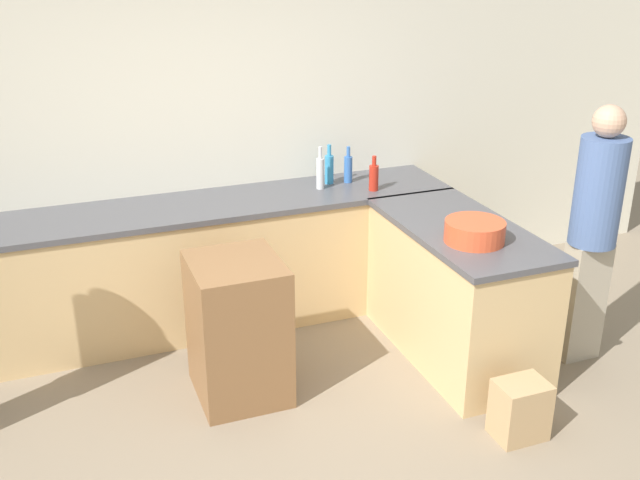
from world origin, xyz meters
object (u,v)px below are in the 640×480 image
Objects in this scene: mixing_bowl at (475,231)px; hot_sauce_bottle at (374,177)px; paper_bag at (520,410)px; vinegar_bottle_clear at (320,172)px; water_bottle_blue at (348,168)px; island_table at (238,329)px; dish_soap_bottle at (329,168)px; person_at_peninsula at (594,226)px.

hot_sauce_bottle is (-0.16, 1.11, 0.04)m from mixing_bowl.
vinegar_bottle_clear is at bearing 102.92° from paper_bag.
vinegar_bottle_clear is at bearing -164.36° from water_bottle_blue.
hot_sauce_bottle is 0.39m from vinegar_bottle_clear.
vinegar_bottle_clear is (-0.35, 0.17, 0.02)m from hot_sauce_bottle.
hot_sauce_bottle is (1.25, 0.80, 0.58)m from island_table.
water_bottle_blue reaches higher than paper_bag.
hot_sauce_bottle is at bearing -47.96° from dish_soap_bottle.
person_at_peninsula reaches higher than island_table.
hot_sauce_bottle is 0.82× the size of vinegar_bottle_clear.
island_table reaches higher than paper_bag.
vinegar_bottle_clear reaches higher than paper_bag.
mixing_bowl reaches higher than paper_bag.
paper_bag is (-0.88, -0.61, -0.77)m from person_at_peninsula.
water_bottle_blue reaches higher than hot_sauce_bottle.
hot_sauce_bottle is at bearing 129.58° from person_at_peninsula.
dish_soap_bottle reaches higher than mixing_bowl.
water_bottle_blue is at bearing 15.64° from vinegar_bottle_clear.
water_bottle_blue is 0.16× the size of person_at_peninsula.
person_at_peninsula is (1.33, -1.36, -0.11)m from vinegar_bottle_clear.
island_table is 1.54m from mixing_bowl.
mixing_bowl is at bearing 174.37° from person_at_peninsula.
person_at_peninsula reaches higher than vinegar_bottle_clear.
paper_bag is at bearing -94.68° from mixing_bowl.
paper_bag is at bearing -145.43° from person_at_peninsula.
paper_bag is at bearing -86.70° from hot_sauce_bottle.
hot_sauce_bottle reaches higher than mixing_bowl.
dish_soap_bottle is 1.90m from person_at_peninsula.
island_table is 1.66m from water_bottle_blue.
mixing_bowl is 1.07m from paper_bag.
mixing_bowl is at bearing -12.26° from island_table.
mixing_bowl is 1.24× the size of dish_soap_bottle.
paper_bag is at bearing -84.33° from water_bottle_blue.
water_bottle_blue is 2.22m from paper_bag.
dish_soap_bottle is 1.08× the size of water_bottle_blue.
mixing_bowl is (1.41, -0.31, 0.55)m from island_table.
person_at_peninsula reaches higher than mixing_bowl.
island_table is 3.00× the size of dish_soap_bottle.
island_table is at bearing -132.87° from vinegar_bottle_clear.
dish_soap_bottle is at bearing 46.60° from island_table.
vinegar_bottle_clear is 0.18× the size of person_at_peninsula.
dish_soap_bottle reaches higher than paper_bag.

